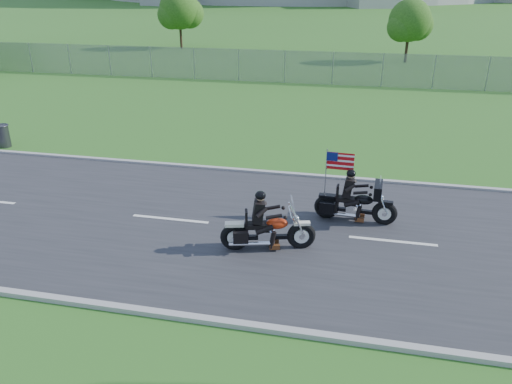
# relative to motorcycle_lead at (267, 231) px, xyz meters

# --- Properties ---
(ground) EXTENTS (420.00, 420.00, 0.00)m
(ground) POSITION_rel_motorcycle_lead_xyz_m (-0.92, 1.01, -0.50)
(ground) COLOR #2D5B1C
(ground) RESTS_ON ground
(road) EXTENTS (120.00, 8.00, 0.04)m
(road) POSITION_rel_motorcycle_lead_xyz_m (-0.92, 1.01, -0.48)
(road) COLOR #28282B
(road) RESTS_ON ground
(curb_north) EXTENTS (120.00, 0.18, 0.12)m
(curb_north) POSITION_rel_motorcycle_lead_xyz_m (-0.92, 5.06, -0.45)
(curb_north) COLOR #9E9B93
(curb_north) RESTS_ON ground
(curb_south) EXTENTS (120.00, 0.18, 0.12)m
(curb_south) POSITION_rel_motorcycle_lead_xyz_m (-0.92, -3.04, -0.45)
(curb_south) COLOR #9E9B93
(curb_south) RESTS_ON ground
(fence) EXTENTS (60.00, 0.03, 2.00)m
(fence) POSITION_rel_motorcycle_lead_xyz_m (-5.92, 21.01, 0.50)
(fence) COLOR gray
(fence) RESTS_ON ground
(tree_fence_near) EXTENTS (3.52, 3.28, 4.75)m
(tree_fence_near) POSITION_rel_motorcycle_lead_xyz_m (5.13, 31.05, 2.47)
(tree_fence_near) COLOR #382316
(tree_fence_near) RESTS_ON ground
(tree_fence_mid) EXTENTS (3.96, 3.69, 5.30)m
(tree_fence_mid) POSITION_rel_motorcycle_lead_xyz_m (-14.87, 35.05, 2.80)
(tree_fence_mid) COLOR #382316
(tree_fence_mid) RESTS_ON ground
(motorcycle_lead) EXTENTS (2.32, 0.96, 1.59)m
(motorcycle_lead) POSITION_rel_motorcycle_lead_xyz_m (0.00, 0.00, 0.00)
(motorcycle_lead) COLOR black
(motorcycle_lead) RESTS_ON ground
(motorcycle_follow) EXTENTS (2.26, 0.75, 1.89)m
(motorcycle_follow) POSITION_rel_motorcycle_lead_xyz_m (2.07, 2.01, 0.02)
(motorcycle_follow) COLOR black
(motorcycle_follow) RESTS_ON ground
(trash_can) EXTENTS (0.59, 0.59, 0.87)m
(trash_can) POSITION_rel_motorcycle_lead_xyz_m (-11.73, 5.79, -0.07)
(trash_can) COLOR #39383D
(trash_can) RESTS_ON ground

